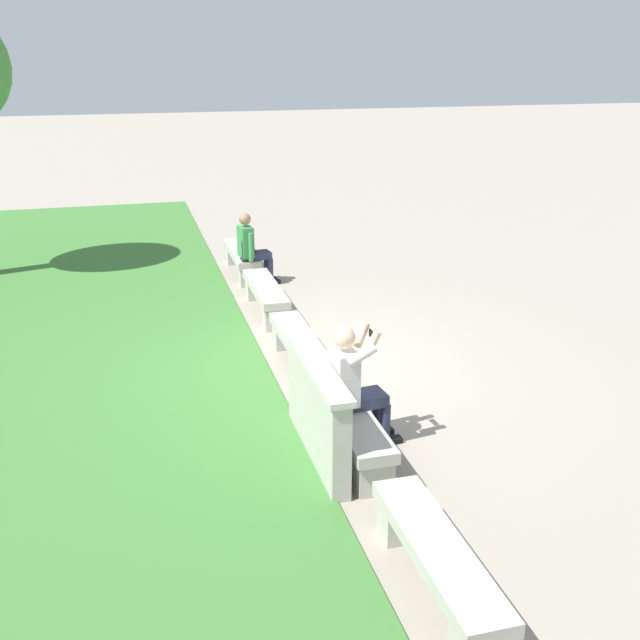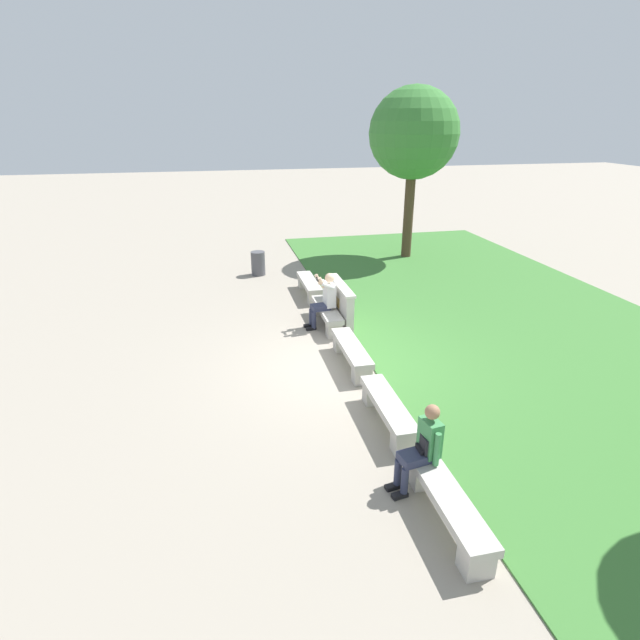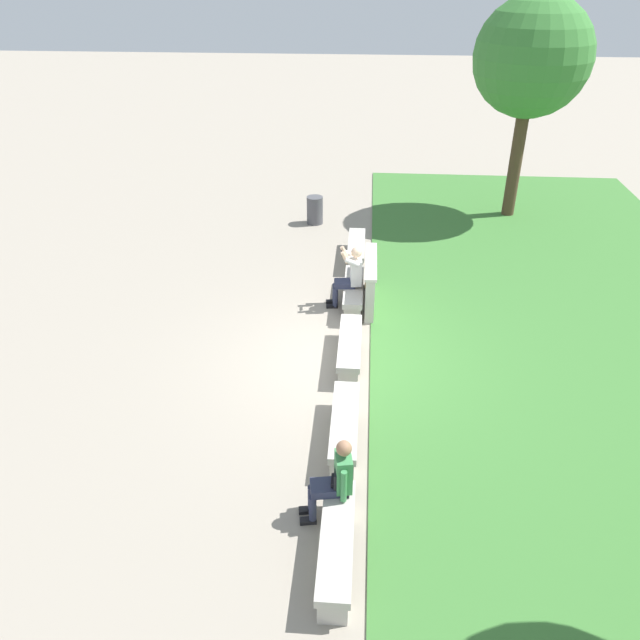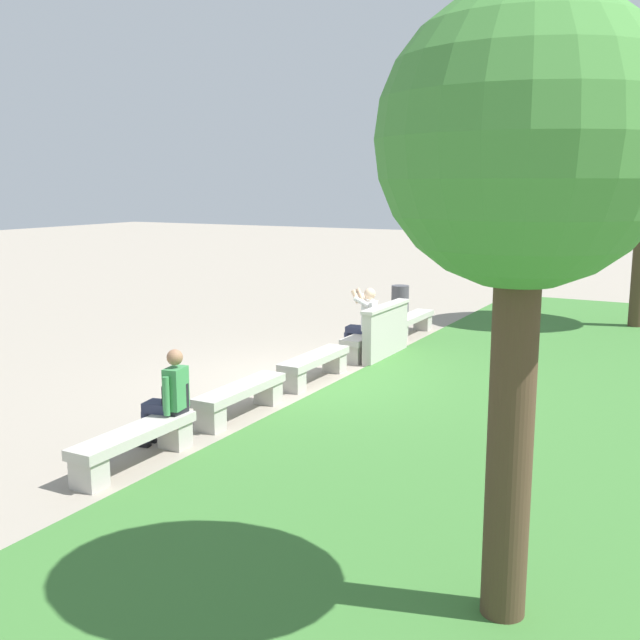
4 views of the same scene
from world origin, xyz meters
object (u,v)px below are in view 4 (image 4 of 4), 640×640
(bench_mid, at_px, (315,364))
(person_photographer, at_px, (364,318))
(bench_far, at_px, (241,396))
(backpack, at_px, (175,399))
(person_distant, at_px, (169,395))
(bench_end, at_px, (135,442))
(trash_bin, at_px, (400,300))
(bench_main, at_px, (411,322))
(tree_behind_wall, at_px, (524,151))
(bench_near, at_px, (369,340))

(bench_mid, xyz_separation_m, person_photographer, (-2.08, -0.08, 0.44))
(bench_far, xyz_separation_m, backpack, (1.46, 0.02, 0.33))
(person_distant, relative_size, backpack, 2.94)
(bench_mid, bearing_deg, bench_end, 0.00)
(backpack, relative_size, trash_bin, 0.57)
(person_photographer, bearing_deg, bench_main, 178.06)
(bench_main, distance_m, person_distant, 8.02)
(bench_end, distance_m, tree_behind_wall, 5.67)
(bench_near, xyz_separation_m, bench_end, (6.54, 0.00, 0.00))
(trash_bin, bearing_deg, bench_end, 6.20)
(bench_mid, relative_size, trash_bin, 2.41)
(bench_main, bearing_deg, bench_near, 0.00)
(bench_main, bearing_deg, bench_end, 0.00)
(person_photographer, relative_size, person_distant, 1.05)
(bench_end, relative_size, trash_bin, 2.41)
(bench_near, bearing_deg, backpack, 0.17)
(bench_mid, relative_size, backpack, 4.23)
(person_distant, bearing_deg, bench_main, 179.53)
(trash_bin, bearing_deg, bench_mid, 10.19)
(bench_far, xyz_separation_m, person_photographer, (-4.26, -0.08, 0.44))
(bench_mid, height_order, bench_far, same)
(bench_mid, bearing_deg, trash_bin, -169.81)
(backpack, height_order, tree_behind_wall, tree_behind_wall)
(bench_main, relative_size, bench_mid, 1.00)
(bench_end, bearing_deg, backpack, 178.66)
(bench_mid, relative_size, tree_behind_wall, 0.40)
(bench_far, bearing_deg, tree_behind_wall, 54.96)
(tree_behind_wall, bearing_deg, person_distant, -110.50)
(bench_main, bearing_deg, tree_behind_wall, 25.16)
(bench_main, height_order, bench_near, same)
(bench_main, relative_size, person_distant, 1.44)
(person_distant, bearing_deg, backpack, 102.66)
(tree_behind_wall, distance_m, trash_bin, 13.71)
(tree_behind_wall, bearing_deg, trash_bin, -154.37)
(bench_main, xyz_separation_m, tree_behind_wall, (9.75, 4.58, 3.17))
(bench_near, relative_size, bench_end, 1.00)
(bench_end, height_order, person_distant, person_distant)
(backpack, height_order, trash_bin, backpack)
(backpack, distance_m, tree_behind_wall, 5.66)
(person_photographer, relative_size, trash_bin, 1.76)
(bench_near, distance_m, bench_end, 6.54)
(bench_far, distance_m, bench_end, 2.18)
(bench_main, bearing_deg, backpack, 0.12)
(bench_far, relative_size, bench_end, 1.00)
(bench_near, distance_m, tree_behind_wall, 9.40)
(bench_far, distance_m, tree_behind_wall, 6.43)
(backpack, bearing_deg, bench_end, -1.34)
(bench_far, height_order, trash_bin, trash_bin)
(bench_mid, relative_size, person_photographer, 1.37)
(bench_main, distance_m, bench_far, 6.54)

